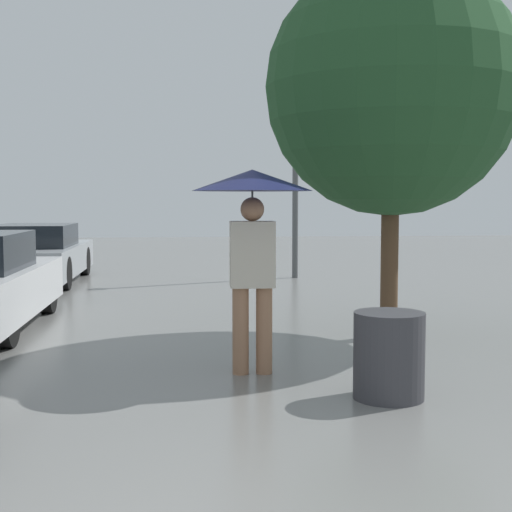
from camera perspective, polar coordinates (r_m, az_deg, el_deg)
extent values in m
cylinder|color=#9E7051|center=(6.85, -1.24, -5.99)|extent=(0.16, 0.16, 0.84)
cylinder|color=#9E7051|center=(6.88, 0.65, -5.96)|extent=(0.16, 0.16, 0.84)
cube|color=beige|center=(6.77, -0.29, 0.14)|extent=(0.42, 0.24, 0.63)
sphere|color=#9E7051|center=(6.75, -0.30, 3.76)|extent=(0.23, 0.23, 0.23)
cylinder|color=#515456|center=(6.75, -0.30, 2.42)|extent=(0.02, 0.02, 0.66)
cone|color=#191E4C|center=(6.75, -0.30, 6.09)|extent=(1.14, 1.14, 0.20)
cylinder|color=black|center=(10.96, -16.33, -2.69)|extent=(0.18, 0.66, 0.66)
cylinder|color=black|center=(8.55, -19.34, -4.75)|extent=(0.18, 0.66, 0.66)
cube|color=#9EA3A8|center=(15.11, -17.09, -0.29)|extent=(1.69, 4.35, 0.58)
cube|color=black|center=(14.86, -17.30, 1.59)|extent=(1.43, 1.96, 0.44)
cylinder|color=black|center=(16.59, -18.75, -0.43)|extent=(0.18, 0.62, 0.62)
cylinder|color=black|center=(16.32, -13.55, -0.40)|extent=(0.18, 0.62, 0.62)
cylinder|color=black|center=(13.67, -15.04, -1.35)|extent=(0.18, 0.62, 0.62)
cylinder|color=brown|center=(8.76, 10.64, 0.56)|extent=(0.21, 0.21, 2.16)
sphere|color=#234C28|center=(8.84, 10.83, 13.02)|extent=(3.03, 3.03, 3.03)
cylinder|color=#515456|center=(15.30, 3.17, 6.94)|extent=(0.13, 0.13, 4.64)
sphere|color=beige|center=(15.59, 3.21, 15.84)|extent=(0.31, 0.31, 0.31)
cylinder|color=#38383D|center=(6.14, 10.59, -7.82)|extent=(0.60, 0.60, 0.73)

